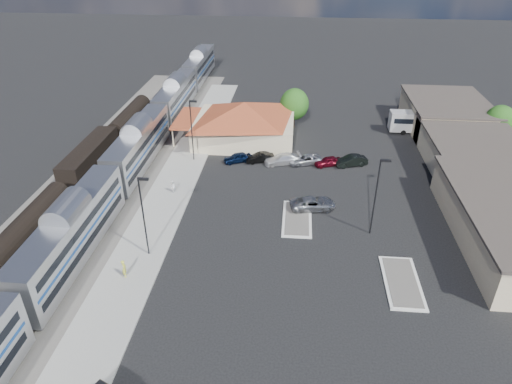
{
  "coord_description": "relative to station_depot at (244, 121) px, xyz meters",
  "views": [
    {
      "loc": [
        3.31,
        -41.97,
        28.97
      ],
      "look_at": [
        -0.83,
        2.98,
        2.8
      ],
      "focal_mm": 32.0,
      "sensor_mm": 36.0,
      "label": 1
    }
  ],
  "objects": [
    {
      "name": "person_b",
      "position": [
        -7.08,
        -17.52,
        -2.15
      ],
      "size": [
        0.6,
        0.78,
        1.59
      ],
      "primitive_type": "imported",
      "rotation": [
        0.0,
        0.0,
        -1.57
      ],
      "color": "white",
      "rests_on": "platform"
    },
    {
      "name": "parked_car_f",
      "position": [
        15.86,
        -7.61,
        -2.38
      ],
      "size": [
        4.84,
        2.97,
        1.51
      ],
      "primitive_type": "imported",
      "rotation": [
        0.0,
        0.0,
        -1.25
      ],
      "color": "black",
      "rests_on": "ground"
    },
    {
      "name": "lamp_plat_s",
      "position": [
        -6.34,
        -30.0,
        2.21
      ],
      "size": [
        1.08,
        0.25,
        9.0
      ],
      "color": "black",
      "rests_on": "ground"
    },
    {
      "name": "tree_depot",
      "position": [
        7.56,
        6.0,
        0.89
      ],
      "size": [
        4.71,
        4.71,
        6.63
      ],
      "color": "#382314",
      "rests_on": "ground"
    },
    {
      "name": "parked_car_b",
      "position": [
        3.06,
        -7.61,
        -2.46
      ],
      "size": [
        4.34,
        2.53,
        1.35
      ],
      "primitive_type": "imported",
      "rotation": [
        0.0,
        0.0,
        -1.28
      ],
      "color": "black",
      "rests_on": "ground"
    },
    {
      "name": "lamp_plat_n",
      "position": [
        -6.34,
        -8.0,
        2.21
      ],
      "size": [
        1.08,
        0.25,
        9.0
      ],
      "color": "black",
      "rests_on": "ground"
    },
    {
      "name": "platform",
      "position": [
        -7.44,
        -18.0,
        -3.04
      ],
      "size": [
        5.5,
        92.0,
        0.18
      ],
      "primitive_type": "cube",
      "color": "gray",
      "rests_on": "ground"
    },
    {
      "name": "passenger_train",
      "position": [
        -13.44,
        -10.22,
        -0.26
      ],
      "size": [
        3.0,
        104.0,
        5.55
      ],
      "color": "silver",
      "rests_on": "ground"
    },
    {
      "name": "ground",
      "position": [
        4.56,
        -24.0,
        -3.13
      ],
      "size": [
        280.0,
        280.0,
        0.0
      ],
      "primitive_type": "plane",
      "color": "black",
      "rests_on": "ground"
    },
    {
      "name": "tree_east_c",
      "position": [
        38.56,
        2.0,
        0.63
      ],
      "size": [
        4.41,
        4.41,
        6.21
      ],
      "color": "#382314",
      "rests_on": "ground"
    },
    {
      "name": "lamp_lot",
      "position": [
        16.66,
        -24.0,
        2.21
      ],
      "size": [
        1.08,
        0.25,
        9.0
      ],
      "color": "black",
      "rests_on": "ground"
    },
    {
      "name": "traffic_island_south",
      "position": [
        8.56,
        -22.0,
        -3.03
      ],
      "size": [
        3.3,
        7.5,
        0.21
      ],
      "color": "silver",
      "rests_on": "ground"
    },
    {
      "name": "station_depot",
      "position": [
        0.0,
        0.0,
        0.0
      ],
      "size": [
        18.35,
        12.24,
        6.2
      ],
      "color": "beige",
      "rests_on": "ground"
    },
    {
      "name": "person_a",
      "position": [
        -7.64,
        -33.61,
        -2.02
      ],
      "size": [
        0.65,
        0.79,
        1.86
      ],
      "primitive_type": "imported",
      "rotation": [
        0.0,
        0.0,
        1.92
      ],
      "color": "gold",
      "rests_on": "platform"
    },
    {
      "name": "parked_car_c",
      "position": [
        6.26,
        -7.91,
        -2.38
      ],
      "size": [
        5.55,
        3.47,
        1.5
      ],
      "primitive_type": "imported",
      "rotation": [
        0.0,
        0.0,
        -1.29
      ],
      "color": "silver",
      "rests_on": "ground"
    },
    {
      "name": "parked_car_d",
      "position": [
        9.46,
        -7.61,
        -2.48
      ],
      "size": [
        5.16,
        3.54,
        1.31
      ],
      "primitive_type": "imported",
      "rotation": [
        0.0,
        0.0,
        -1.25
      ],
      "color": "#9899A0",
      "rests_on": "ground"
    },
    {
      "name": "coach_bus",
      "position": [
        28.56,
        5.49,
        -1.11
      ],
      "size": [
        10.99,
        2.58,
        3.51
      ],
      "rotation": [
        0.0,
        0.0,
        1.59
      ],
      "color": "silver",
      "rests_on": "ground"
    },
    {
      "name": "railbed",
      "position": [
        -16.44,
        -16.0,
        -3.07
      ],
      "size": [
        16.0,
        100.0,
        0.12
      ],
      "primitive_type": "cube",
      "color": "#4C4944",
      "rests_on": "ground"
    },
    {
      "name": "suv",
      "position": [
        10.38,
        -19.59,
        -2.37
      ],
      "size": [
        5.9,
        3.57,
        1.53
      ],
      "primitive_type": "imported",
      "rotation": [
        0.0,
        0.0,
        1.77
      ],
      "color": "#93969A",
      "rests_on": "ground"
    },
    {
      "name": "traffic_island_north",
      "position": [
        18.56,
        -32.0,
        -3.03
      ],
      "size": [
        3.3,
        7.5,
        0.21
      ],
      "color": "silver",
      "rests_on": "ground"
    },
    {
      "name": "buildings_east",
      "position": [
        32.56,
        -9.72,
        -0.86
      ],
      "size": [
        14.4,
        51.4,
        4.8
      ],
      "color": "#C6B28C",
      "rests_on": "ground"
    },
    {
      "name": "parked_car_e",
      "position": [
        12.66,
        -7.91,
        -2.47
      ],
      "size": [
        4.2,
        2.8,
        1.33
      ],
      "primitive_type": "imported",
      "rotation": [
        0.0,
        0.0,
        -1.22
      ],
      "color": "maroon",
      "rests_on": "ground"
    },
    {
      "name": "parked_car_a",
      "position": [
        -0.14,
        -7.91,
        -2.45
      ],
      "size": [
        4.32,
        3.04,
        1.36
      ],
      "primitive_type": "imported",
      "rotation": [
        0.0,
        0.0,
        -1.17
      ],
      "color": "#0B1938",
      "rests_on": "ground"
    },
    {
      "name": "freight_cars",
      "position": [
        -19.44,
        -12.93,
        -1.21
      ],
      "size": [
        2.8,
        46.0,
        4.0
      ],
      "color": "black",
      "rests_on": "ground"
    }
  ]
}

